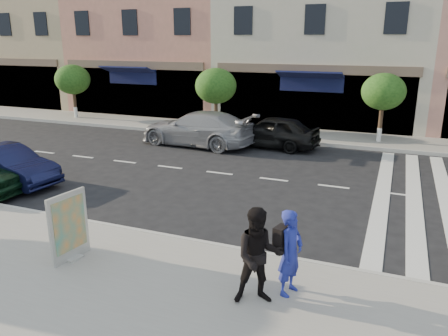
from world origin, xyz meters
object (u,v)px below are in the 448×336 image
Objects in this scene: car_near_mid at (6,165)px; poster_board at (69,228)px; car_far_left at (198,128)px; car_far_mid at (272,132)px; walker at (259,256)px; photographer at (291,253)px.

poster_board is at bearing -115.87° from car_near_mid.
car_far_left is 1.27× the size of car_far_mid.
car_far_left is at bearing 109.78° from poster_board.
walker is 12.56m from car_far_left.
poster_board is 0.38× the size of car_near_mid.
photographer is 11.78m from car_far_mid.
photographer is 0.30× the size of car_far_left.
car_near_mid is at bearing 87.87° from photographer.
car_far_left is at bearing -70.36° from car_far_mid.
photographer is 0.39× the size of car_far_mid.
walker is 0.46× the size of car_near_mid.
car_far_left is (-6.27, 10.88, -0.26)m from walker.
walker is at bearing 8.03° from poster_board.
walker is 1.20× the size of poster_board.
photographer is 10.65m from car_near_mid.
car_near_mid is 10.49m from car_far_mid.
car_far_mid is at bearing 93.54° from poster_board.
walker is (-0.44, -0.47, 0.07)m from photographer.
poster_board is 0.35× the size of car_far_mid.
car_far_left is (-2.18, 10.85, -0.09)m from poster_board.
car_near_mid is at bearing 156.22° from poster_board.
car_far_mid is (3.18, 0.82, -0.06)m from car_far_left.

